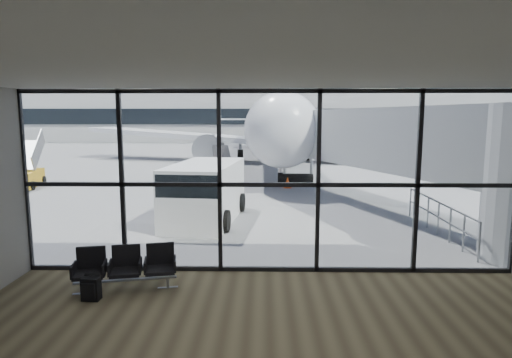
{
  "coord_description": "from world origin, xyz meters",
  "views": [
    {
      "loc": [
        -0.11,
        -10.29,
        3.82
      ],
      "look_at": [
        -0.37,
        3.0,
        1.91
      ],
      "focal_mm": 30.0,
      "sensor_mm": 36.0,
      "label": 1
    }
  ],
  "objects_px": {
    "service_van": "(204,192)",
    "belt_loader": "(223,164)",
    "airliner": "(273,125)",
    "backpack": "(91,288)",
    "mobile_stairs": "(21,176)",
    "seating_row": "(126,266)"
  },
  "relations": [
    {
      "from": "service_van",
      "to": "belt_loader",
      "type": "height_order",
      "value": "service_van"
    },
    {
      "from": "service_van",
      "to": "belt_loader",
      "type": "xyz_separation_m",
      "value": [
        -0.69,
        14.11,
        -0.5
      ]
    },
    {
      "from": "belt_loader",
      "to": "airliner",
      "type": "bearing_deg",
      "value": 59.15
    },
    {
      "from": "service_van",
      "to": "belt_loader",
      "type": "distance_m",
      "value": 14.13
    },
    {
      "from": "backpack",
      "to": "belt_loader",
      "type": "xyz_separation_m",
      "value": [
        0.73,
        21.21,
        0.34
      ]
    },
    {
      "from": "airliner",
      "to": "mobile_stairs",
      "type": "height_order",
      "value": "airliner"
    },
    {
      "from": "belt_loader",
      "to": "mobile_stairs",
      "type": "xyz_separation_m",
      "value": [
        -10.54,
        -6.53,
        0.0
      ]
    },
    {
      "from": "seating_row",
      "to": "airliner",
      "type": "height_order",
      "value": "airliner"
    },
    {
      "from": "backpack",
      "to": "seating_row",
      "type": "bearing_deg",
      "value": 53.2
    },
    {
      "from": "backpack",
      "to": "mobile_stairs",
      "type": "bearing_deg",
      "value": 127.88
    },
    {
      "from": "airliner",
      "to": "mobile_stairs",
      "type": "bearing_deg",
      "value": -131.55
    },
    {
      "from": "airliner",
      "to": "service_van",
      "type": "xyz_separation_m",
      "value": [
        -3.04,
        -23.88,
        -2.03
      ]
    },
    {
      "from": "seating_row",
      "to": "mobile_stairs",
      "type": "xyz_separation_m",
      "value": [
        -10.36,
        14.05,
        0.06
      ]
    },
    {
      "from": "airliner",
      "to": "service_van",
      "type": "relative_size",
      "value": 7.76
    },
    {
      "from": "service_van",
      "to": "seating_row",
      "type": "bearing_deg",
      "value": -91.3
    },
    {
      "from": "service_van",
      "to": "backpack",
      "type": "bearing_deg",
      "value": -94.94
    },
    {
      "from": "seating_row",
      "to": "belt_loader",
      "type": "xyz_separation_m",
      "value": [
        0.18,
        20.58,
        0.06
      ]
    },
    {
      "from": "belt_loader",
      "to": "service_van",
      "type": "bearing_deg",
      "value": -97.15
    },
    {
      "from": "airliner",
      "to": "mobile_stairs",
      "type": "xyz_separation_m",
      "value": [
        -14.27,
        -16.31,
        -2.53
      ]
    },
    {
      "from": "seating_row",
      "to": "service_van",
      "type": "xyz_separation_m",
      "value": [
        0.87,
        6.47,
        0.56
      ]
    },
    {
      "from": "belt_loader",
      "to": "backpack",
      "type": "bearing_deg",
      "value": -101.92
    },
    {
      "from": "airliner",
      "to": "belt_loader",
      "type": "relative_size",
      "value": 9.85
    }
  ]
}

